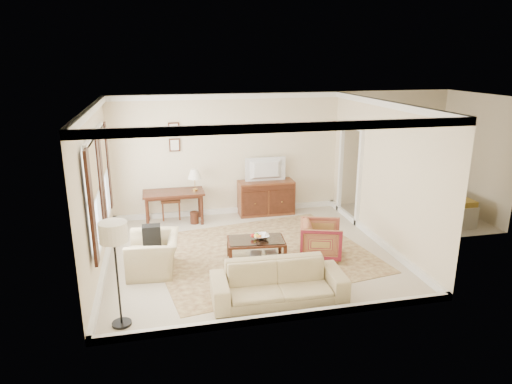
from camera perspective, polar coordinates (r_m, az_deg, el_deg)
name	(u,v)px	position (r m, az deg, el deg)	size (l,w,h in m)	color
room_shell	(249,128)	(8.35, -0.89, 8.06)	(5.51, 5.01, 2.91)	beige
annex_bedroom	(423,203)	(11.61, 20.15, -1.34)	(3.00, 2.70, 2.90)	beige
window_front	(93,197)	(7.76, -19.65, -0.56)	(0.12, 1.56, 1.80)	#CCB284
window_rear	(103,173)	(9.29, -18.59, 2.27)	(0.12, 1.56, 1.80)	#CCB284
doorway	(349,174)	(10.87, 11.60, 2.20)	(0.10, 1.12, 2.25)	white
rug	(262,253)	(9.03, 0.70, -7.64)	(3.99, 3.42, 0.01)	#582B1D
writing_desk	(174,196)	(10.60, -10.26, -0.52)	(1.38, 0.69, 0.75)	#452013
desk_chair	(170,197)	(10.97, -10.68, -0.60)	(0.45, 0.45, 1.05)	brown
desk_lamp	(195,180)	(10.53, -7.67, 1.52)	(0.32, 0.32, 0.50)	silver
framed_prints	(174,137)	(10.71, -10.19, 6.81)	(0.25, 0.04, 0.68)	#452013
sideboard	(266,197)	(11.11, 1.26, -0.69)	(1.34, 0.52, 0.82)	brown
tv	(266,162)	(10.86, 1.31, 3.73)	(0.94, 0.54, 0.12)	black
coffee_table	(256,245)	(8.56, 0.02, -6.58)	(1.11, 0.72, 0.45)	#452013
fruit_bowl	(261,236)	(8.53, 0.65, -5.50)	(0.42, 0.42, 0.10)	silver
book_a	(250,253)	(8.59, -0.74, -7.69)	(0.28, 0.04, 0.38)	brown
book_b	(266,253)	(8.61, 1.24, -7.67)	(0.28, 0.03, 0.38)	brown
striped_armchair	(321,238)	(8.81, 8.10, -5.70)	(0.76, 0.71, 0.79)	maroon
club_armchair	(153,248)	(8.35, -12.73, -6.85)	(1.02, 0.66, 0.89)	#C2B383
backpack	(152,234)	(8.34, -12.93, -5.08)	(0.32, 0.22, 0.40)	black
sofa	(278,276)	(7.25, 2.82, -10.50)	(2.09, 0.61, 0.82)	#C2B383
floor_lamp	(114,240)	(6.52, -17.35, -5.74)	(0.39, 0.39, 1.57)	black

